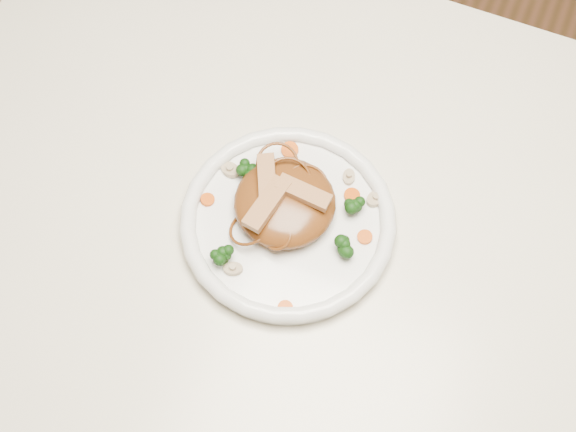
% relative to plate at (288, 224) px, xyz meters
% --- Properties ---
extents(ground, '(4.00, 4.00, 0.00)m').
position_rel_plate_xyz_m(ground, '(0.08, 0.03, -0.76)').
color(ground, brown).
rests_on(ground, ground).
extents(table, '(1.20, 0.80, 0.75)m').
position_rel_plate_xyz_m(table, '(0.08, 0.03, -0.11)').
color(table, beige).
rests_on(table, ground).
extents(plate, '(0.26, 0.26, 0.02)m').
position_rel_plate_xyz_m(plate, '(0.00, 0.00, 0.00)').
color(plate, white).
rests_on(plate, table).
extents(noodle_mound, '(0.14, 0.14, 0.04)m').
position_rel_plate_xyz_m(noodle_mound, '(-0.01, 0.01, 0.03)').
color(noodle_mound, '#5B2E11').
rests_on(noodle_mound, plate).
extents(chicken_a, '(0.07, 0.02, 0.01)m').
position_rel_plate_xyz_m(chicken_a, '(0.01, 0.02, 0.05)').
color(chicken_a, '#AC8251').
rests_on(chicken_a, noodle_mound).
extents(chicken_b, '(0.05, 0.07, 0.01)m').
position_rel_plate_xyz_m(chicken_b, '(-0.04, 0.02, 0.05)').
color(chicken_b, '#AC8251').
rests_on(chicken_b, noodle_mound).
extents(chicken_c, '(0.04, 0.08, 0.01)m').
position_rel_plate_xyz_m(chicken_c, '(-0.02, -0.01, 0.05)').
color(chicken_c, '#AC8251').
rests_on(chicken_c, noodle_mound).
extents(broccoli_0, '(0.03, 0.03, 0.03)m').
position_rel_plate_xyz_m(broccoli_0, '(0.07, 0.05, 0.02)').
color(broccoli_0, '#0E350B').
rests_on(broccoli_0, plate).
extents(broccoli_1, '(0.03, 0.03, 0.03)m').
position_rel_plate_xyz_m(broccoli_1, '(-0.07, 0.04, 0.02)').
color(broccoli_1, '#0E350B').
rests_on(broccoli_1, plate).
extents(broccoli_2, '(0.04, 0.04, 0.03)m').
position_rel_plate_xyz_m(broccoli_2, '(-0.05, -0.08, 0.03)').
color(broccoli_2, '#0E350B').
rests_on(broccoli_2, plate).
extents(broccoli_3, '(0.03, 0.03, 0.03)m').
position_rel_plate_xyz_m(broccoli_3, '(0.08, -0.01, 0.02)').
color(broccoli_3, '#0E350B').
rests_on(broccoli_3, plate).
extents(carrot_0, '(0.02, 0.02, 0.00)m').
position_rel_plate_xyz_m(carrot_0, '(0.06, 0.06, 0.01)').
color(carrot_0, '#D44A07').
rests_on(carrot_0, plate).
extents(carrot_1, '(0.02, 0.02, 0.00)m').
position_rel_plate_xyz_m(carrot_1, '(-0.10, -0.01, 0.01)').
color(carrot_1, '#D44A07').
rests_on(carrot_1, plate).
extents(carrot_2, '(0.02, 0.02, 0.00)m').
position_rel_plate_xyz_m(carrot_2, '(0.09, 0.01, 0.01)').
color(carrot_2, '#D44A07').
rests_on(carrot_2, plate).
extents(carrot_3, '(0.03, 0.03, 0.00)m').
position_rel_plate_xyz_m(carrot_3, '(-0.04, 0.09, 0.01)').
color(carrot_3, '#D44A07').
rests_on(carrot_3, plate).
extents(carrot_4, '(0.02, 0.02, 0.00)m').
position_rel_plate_xyz_m(carrot_4, '(0.04, -0.11, 0.01)').
color(carrot_4, '#D44A07').
rests_on(carrot_4, plate).
extents(mushroom_0, '(0.03, 0.03, 0.01)m').
position_rel_plate_xyz_m(mushroom_0, '(-0.04, -0.08, 0.01)').
color(mushroom_0, beige).
rests_on(mushroom_0, plate).
extents(mushroom_1, '(0.04, 0.04, 0.01)m').
position_rel_plate_xyz_m(mushroom_1, '(0.09, 0.07, 0.01)').
color(mushroom_1, beige).
rests_on(mushroom_1, plate).
extents(mushroom_2, '(0.04, 0.04, 0.01)m').
position_rel_plate_xyz_m(mushroom_2, '(-0.09, 0.04, 0.01)').
color(mushroom_2, beige).
rests_on(mushroom_2, plate).
extents(mushroom_3, '(0.03, 0.03, 0.01)m').
position_rel_plate_xyz_m(mushroom_3, '(0.05, 0.08, 0.01)').
color(mushroom_3, beige).
rests_on(mushroom_3, plate).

